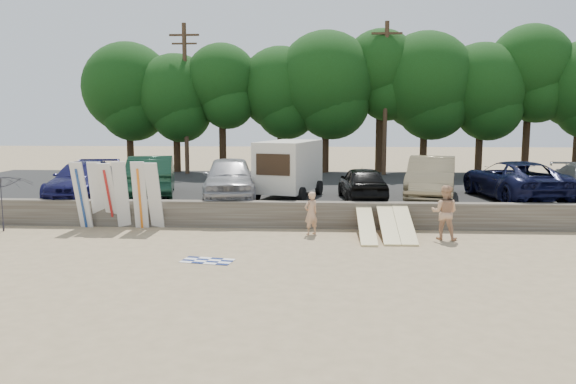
% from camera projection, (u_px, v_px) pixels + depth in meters
% --- Properties ---
extents(ground, '(120.00, 120.00, 0.00)m').
position_uv_depth(ground, '(376.00, 247.00, 18.21)').
color(ground, tan).
rests_on(ground, ground).
extents(seawall, '(44.00, 0.50, 1.00)m').
position_uv_depth(seawall, '(369.00, 215.00, 21.11)').
color(seawall, '#6B6356').
rests_on(seawall, ground).
extents(parking_lot, '(44.00, 14.50, 0.70)m').
position_uv_depth(parking_lot, '(356.00, 192.00, 28.55)').
color(parking_lot, '#282828').
rests_on(parking_lot, ground).
extents(treeline, '(33.26, 6.44, 9.04)m').
position_uv_depth(treeline, '(352.00, 83.00, 34.60)').
color(treeline, '#382616').
rests_on(treeline, parking_lot).
extents(utility_poles, '(25.80, 0.26, 9.00)m').
position_uv_depth(utility_poles, '(386.00, 95.00, 33.20)').
color(utility_poles, '#473321').
rests_on(utility_poles, parking_lot).
extents(box_trailer, '(2.99, 4.21, 2.44)m').
position_uv_depth(box_trailer, '(289.00, 166.00, 24.26)').
color(box_trailer, beige).
rests_on(box_trailer, parking_lot).
extents(car_0, '(2.71, 5.54, 1.55)m').
position_uv_depth(car_0, '(83.00, 180.00, 24.12)').
color(car_0, '#141446').
rests_on(car_0, parking_lot).
extents(car_1, '(3.08, 5.65, 1.77)m').
position_uv_depth(car_1, '(152.00, 175.00, 25.00)').
color(car_1, '#113121').
rests_on(car_1, parking_lot).
extents(car_2, '(2.87, 5.56, 1.81)m').
position_uv_depth(car_2, '(230.00, 178.00, 23.77)').
color(car_2, '#9F9FA4').
rests_on(car_2, parking_lot).
extents(car_3, '(2.02, 4.35, 1.44)m').
position_uv_depth(car_3, '(362.00, 183.00, 23.41)').
color(car_3, black).
rests_on(car_3, parking_lot).
extents(car_4, '(3.10, 5.72, 1.79)m').
position_uv_depth(car_4, '(431.00, 178.00, 23.96)').
color(car_4, '#887856').
rests_on(car_4, parking_lot).
extents(car_5, '(3.45, 6.19, 1.64)m').
position_uv_depth(car_5, '(514.00, 180.00, 23.80)').
color(car_5, black).
rests_on(car_5, parking_lot).
extents(surfboard_upright_0, '(0.58, 0.72, 2.54)m').
position_uv_depth(surfboard_upright_0, '(81.00, 195.00, 20.99)').
color(surfboard_upright_0, silver).
rests_on(surfboard_upright_0, ground).
extents(surfboard_upright_1, '(0.58, 0.76, 2.53)m').
position_uv_depth(surfboard_upright_1, '(97.00, 194.00, 21.20)').
color(surfboard_upright_1, silver).
rests_on(surfboard_upright_1, ground).
extents(surfboard_upright_2, '(0.54, 0.88, 2.49)m').
position_uv_depth(surfboard_upright_2, '(109.00, 195.00, 21.12)').
color(surfboard_upright_2, silver).
rests_on(surfboard_upright_2, ground).
extents(surfboard_upright_3, '(0.53, 0.66, 2.55)m').
position_uv_depth(surfboard_upright_3, '(122.00, 195.00, 21.04)').
color(surfboard_upright_3, silver).
rests_on(surfboard_upright_3, ground).
extents(surfboard_upright_4, '(0.55, 0.62, 2.56)m').
position_uv_depth(surfboard_upright_4, '(140.00, 195.00, 20.91)').
color(surfboard_upright_4, silver).
rests_on(surfboard_upright_4, ground).
extents(surfboard_upright_5, '(0.54, 0.77, 2.52)m').
position_uv_depth(surfboard_upright_5, '(154.00, 196.00, 20.91)').
color(surfboard_upright_5, silver).
rests_on(surfboard_upright_5, ground).
extents(surfboard_low_0, '(0.56, 2.90, 0.89)m').
position_uv_depth(surfboard_low_0, '(366.00, 225.00, 19.54)').
color(surfboard_low_0, beige).
rests_on(surfboard_low_0, ground).
extents(surfboard_low_1, '(0.56, 2.88, 0.97)m').
position_uv_depth(surfboard_low_1, '(388.00, 223.00, 19.61)').
color(surfboard_low_1, beige).
rests_on(surfboard_low_1, ground).
extents(surfboard_low_2, '(0.56, 2.88, 0.98)m').
position_uv_depth(surfboard_low_2, '(404.00, 223.00, 19.58)').
color(surfboard_low_2, beige).
rests_on(surfboard_low_2, ground).
extents(beachgoer_a, '(0.67, 0.64, 1.55)m').
position_uv_depth(beachgoer_a, '(311.00, 213.00, 19.99)').
color(beachgoer_a, tan).
rests_on(beachgoer_a, ground).
extents(beachgoer_b, '(1.09, 0.96, 1.88)m').
position_uv_depth(beachgoer_b, '(445.00, 212.00, 19.17)').
color(beachgoer_b, tan).
rests_on(beachgoer_b, ground).
extents(cooler, '(0.45, 0.40, 0.32)m').
position_uv_depth(cooler, '(404.00, 230.00, 20.02)').
color(cooler, '#238034').
rests_on(cooler, ground).
extents(gear_bag, '(0.36, 0.33, 0.22)m').
position_uv_depth(gear_bag, '(387.00, 231.00, 20.20)').
color(gear_bag, '#C73E17').
rests_on(gear_bag, ground).
extents(beach_towel, '(1.75, 1.75, 0.00)m').
position_uv_depth(beach_towel, '(208.00, 261.00, 16.42)').
color(beach_towel, white).
rests_on(beach_towel, ground).
extents(beach_umbrella, '(2.45, 2.49, 2.12)m').
position_uv_depth(beach_umbrella, '(1.00, 203.00, 20.45)').
color(beach_umbrella, '#222129').
rests_on(beach_umbrella, ground).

